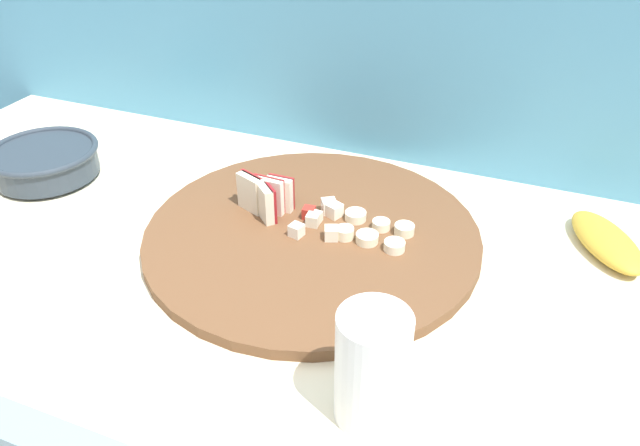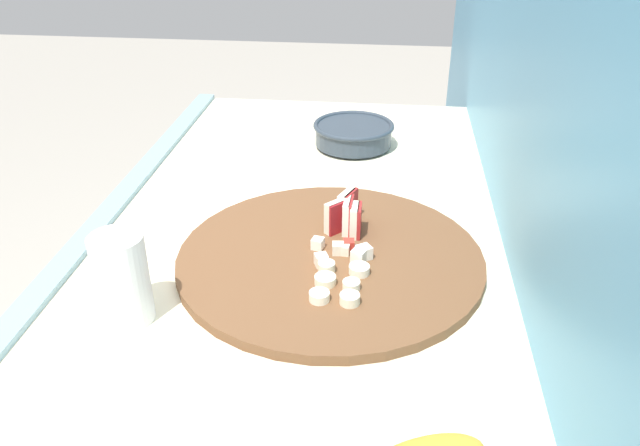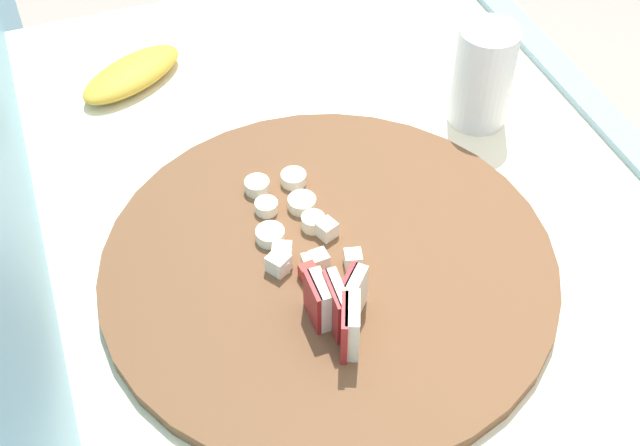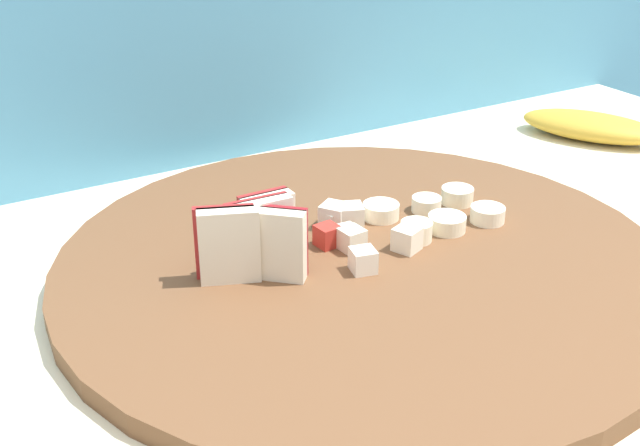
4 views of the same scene
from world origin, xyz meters
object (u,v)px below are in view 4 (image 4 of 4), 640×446
apple_wedge_fan (257,237)px  banana_slice_rows (436,213)px  cutting_board (363,264)px  apple_dice_pile (352,231)px  banana_peel (591,126)px

apple_wedge_fan → banana_slice_rows: size_ratio=0.78×
cutting_board → apple_wedge_fan: size_ratio=5.82×
apple_wedge_fan → apple_dice_pile: 0.08m
cutting_board → apple_wedge_fan: apple_wedge_fan is taller
banana_slice_rows → cutting_board: bearing=-166.8°
apple_wedge_fan → apple_dice_pile: bearing=2.8°
cutting_board → banana_slice_rows: bearing=13.2°
banana_peel → apple_dice_pile: bearing=-164.7°
cutting_board → apple_dice_pile: 0.03m
apple_dice_pile → banana_peel: size_ratio=0.65×
apple_wedge_fan → banana_peel: apple_wedge_fan is taller
cutting_board → banana_slice_rows: banana_slice_rows is taller
banana_slice_rows → apple_dice_pile: bearing=177.4°
cutting_board → apple_wedge_fan: bearing=166.5°
banana_peel → apple_wedge_fan: bearing=-166.9°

